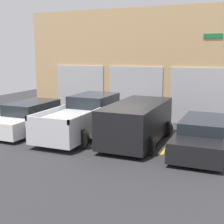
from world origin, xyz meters
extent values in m
plane|color=#2D2D30|center=(0.00, 0.00, 0.00)|extent=(28.00, 28.00, 0.00)
cube|color=tan|center=(0.00, 3.30, 2.98)|extent=(13.41, 0.60, 5.96)
cube|color=#ADADB2|center=(-3.61, 2.96, 1.45)|extent=(3.01, 0.08, 2.89)
cube|color=#ADADB2|center=(-0.20, 2.96, 1.45)|extent=(3.01, 0.08, 2.89)
cube|color=#ADADB2|center=(3.21, 2.96, 1.45)|extent=(3.01, 0.08, 2.89)
cube|color=#197238|center=(3.69, 2.97, 4.43)|extent=(0.90, 0.03, 0.22)
cube|color=silver|center=(-1.31, -1.31, 0.67)|extent=(1.88, 5.09, 0.92)
cube|color=#1E2328|center=(-1.31, 0.09, 1.41)|extent=(1.73, 2.29, 0.55)
cube|color=silver|center=(-2.21, -2.45, 1.23)|extent=(0.08, 2.80, 0.18)
cube|color=silver|center=(-0.41, -2.45, 1.23)|extent=(0.08, 2.80, 0.18)
cube|color=silver|center=(-1.31, -3.81, 1.23)|extent=(1.88, 0.08, 0.18)
cylinder|color=black|center=(-2.14, 0.27, 0.39)|extent=(0.77, 0.22, 0.77)
cylinder|color=black|center=(-0.48, 0.27, 0.39)|extent=(0.77, 0.22, 0.77)
cylinder|color=black|center=(-2.14, -2.89, 0.39)|extent=(0.77, 0.22, 0.77)
cylinder|color=black|center=(-0.48, -2.89, 0.39)|extent=(0.77, 0.22, 0.77)
cube|color=white|center=(-3.92, -1.31, 0.50)|extent=(1.73, 4.65, 0.70)
cube|color=#1E2328|center=(-3.92, -1.19, 1.11)|extent=(1.52, 2.56, 0.52)
cylinder|color=black|center=(-4.67, 0.13, 0.34)|extent=(0.67, 0.22, 0.67)
cylinder|color=black|center=(-3.16, 0.13, 0.34)|extent=(0.67, 0.22, 0.67)
cylinder|color=black|center=(-3.16, -2.75, 0.34)|extent=(0.67, 0.22, 0.67)
cube|color=black|center=(3.92, -1.31, 0.48)|extent=(1.76, 4.75, 0.68)
cube|color=#1E2328|center=(3.92, -1.19, 1.02)|extent=(1.55, 2.61, 0.40)
cylinder|color=black|center=(3.14, 0.16, 0.31)|extent=(0.61, 0.22, 0.61)
cylinder|color=black|center=(3.14, -2.78, 0.31)|extent=(0.61, 0.22, 0.61)
cylinder|color=black|center=(4.69, -2.78, 0.31)|extent=(0.61, 0.22, 0.61)
cube|color=black|center=(1.31, -1.31, 0.91)|extent=(1.88, 4.42, 1.46)
cube|color=#1E2328|center=(1.31, 0.85, 1.40)|extent=(1.69, 0.06, 0.28)
cylinder|color=black|center=(0.48, 0.06, 0.36)|extent=(0.72, 0.22, 0.72)
cylinder|color=black|center=(2.13, 0.06, 0.36)|extent=(0.72, 0.22, 0.72)
cylinder|color=black|center=(0.48, -2.68, 0.36)|extent=(0.72, 0.22, 0.72)
cylinder|color=black|center=(2.13, -2.68, 0.36)|extent=(0.72, 0.22, 0.72)
cube|color=gold|center=(-5.22, -1.31, 0.00)|extent=(0.12, 2.20, 0.01)
cube|color=gold|center=(-2.61, -1.31, 0.00)|extent=(0.12, 2.20, 0.01)
cube|color=gold|center=(0.00, -1.31, 0.00)|extent=(0.12, 2.20, 0.01)
cube|color=gold|center=(2.61, -1.31, 0.00)|extent=(0.12, 2.20, 0.01)
camera|label=1|loc=(5.12, -13.08, 3.66)|focal=50.00mm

